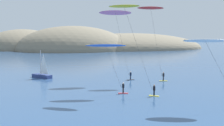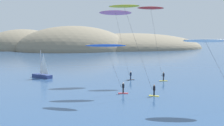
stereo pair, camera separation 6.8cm
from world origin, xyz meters
name	(u,v)px [view 2 (the right image)]	position (x,y,z in m)	size (l,w,h in m)	color
headland_island	(87,49)	(11.29, 141.45, 0.00)	(126.94, 61.36, 25.93)	#7A705B
sailboat_near	(41,75)	(-10.60, 42.42, 0.64)	(4.66, 5.09, 5.70)	navy
kitesurfer_yellow	(127,16)	(2.51, 23.21, 11.72)	(7.09, 4.30, 13.33)	yellow
kitesurfer_white	(208,45)	(10.24, 14.25, 7.69)	(7.55, 3.33, 8.55)	#2D2D33
kitesurfer_pink	(116,17)	(3.84, 35.87, 12.26)	(6.95, 1.96, 13.51)	#2D2D33
kitesurfer_red	(152,15)	(10.12, 33.50, 12.52)	(6.02, 1.74, 14.13)	yellow
kitesurfer_blue	(107,49)	(-0.24, 24.39, 6.81)	(6.50, 2.10, 7.61)	red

